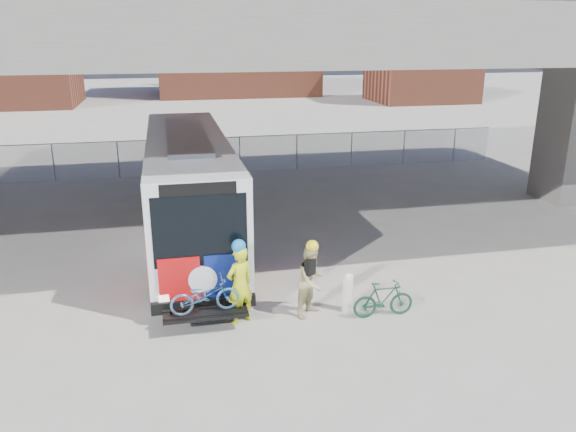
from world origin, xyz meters
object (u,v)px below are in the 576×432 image
object	(u,v)px
bus	(188,179)
bollard	(348,290)
bike_parked	(383,299)
cyclist_hivis	(240,283)
cyclist_tan	(312,280)

from	to	relation	value
bus	bollard	xyz separation A→B (m)	(3.62, -6.33, -1.55)
bus	bike_parked	distance (m)	8.29
cyclist_hivis	bollard	bearing A→B (deg)	152.87
cyclist_tan	bollard	bearing A→B (deg)	-37.76
bollard	bus	bearing A→B (deg)	119.76
bus	cyclist_hivis	distance (m)	6.48
cyclist_tan	bike_parked	world-z (taller)	cyclist_tan
bollard	bike_parked	world-z (taller)	bollard
bus	bollard	size ratio (longest dim) A/B	12.42
cyclist_tan	bike_parked	size ratio (longest dim) A/B	1.28
bollard	cyclist_tan	world-z (taller)	cyclist_tan
cyclist_hivis	bike_parked	xyz separation A→B (m)	(3.53, -0.50, -0.57)
bus	cyclist_hivis	world-z (taller)	bus
bus	cyclist_tan	size ratio (longest dim) A/B	6.47
bike_parked	bollard	bearing A→B (deg)	57.57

